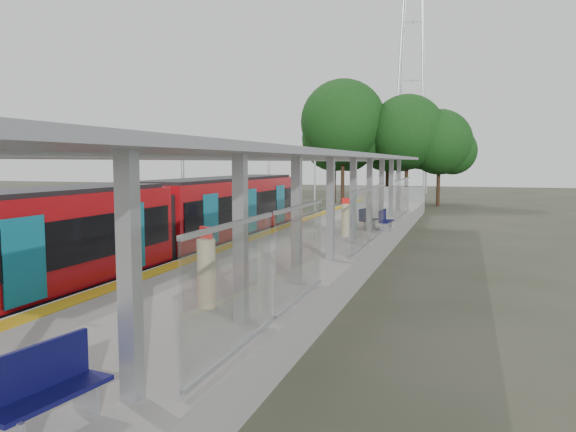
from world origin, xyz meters
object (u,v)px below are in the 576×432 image
object	(u,v)px
bench_near	(44,387)
bench_mid	(385,219)
info_pillar_far	(346,220)
train	(142,227)
bench_far	(368,218)
info_pillar_near	(206,273)
litter_bin	(350,224)

from	to	relation	value
bench_near	bench_mid	size ratio (longest dim) A/B	1.11
info_pillar_far	bench_mid	bearing A→B (deg)	64.23
train	bench_far	bearing A→B (deg)	59.45
info_pillar_near	litter_bin	xyz separation A→B (m)	(0.50, 13.98, -0.34)
bench_near	bench_far	xyz separation A→B (m)	(0.21, 22.38, -0.03)
bench_far	litter_bin	size ratio (longest dim) A/B	1.67
bench_far	info_pillar_far	world-z (taller)	info_pillar_far
bench_mid	bench_near	bearing A→B (deg)	-88.49
train	bench_far	xyz separation A→B (m)	(6.25, 10.59, -0.50)
bench_mid	info_pillar_far	world-z (taller)	info_pillar_far
info_pillar_far	litter_bin	distance (m)	0.83
bench_far	info_pillar_far	distance (m)	3.17
bench_near	train	bearing A→B (deg)	126.47
litter_bin	info_pillar_near	bearing A→B (deg)	-92.06
info_pillar_near	bench_far	bearing A→B (deg)	109.22
bench_near	info_pillar_far	bearing A→B (deg)	100.18
bench_far	info_pillar_far	size ratio (longest dim) A/B	0.92
info_pillar_far	bench_near	bearing A→B (deg)	-89.96
train	bench_near	world-z (taller)	train
info_pillar_far	litter_bin	world-z (taller)	info_pillar_far
bench_far	info_pillar_near	size ratio (longest dim) A/B	0.85
bench_near	info_pillar_near	distance (m)	6.10
bench_near	litter_bin	distance (m)	20.03
train	bench_near	size ratio (longest dim) A/B	16.46
bench_mid	info_pillar_near	bearing A→B (deg)	-92.18
litter_bin	info_pillar_far	bearing A→B (deg)	-92.32
bench_mid	info_pillar_near	world-z (taller)	info_pillar_near
bench_mid	bench_far	xyz separation A→B (m)	(-0.86, 0.24, 0.02)
bench_far	info_pillar_near	bearing A→B (deg)	-78.92
bench_mid	info_pillar_near	distance (m)	16.20
bench_mid	info_pillar_far	size ratio (longest dim) A/B	0.87
info_pillar_far	train	bearing A→B (deg)	-128.48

